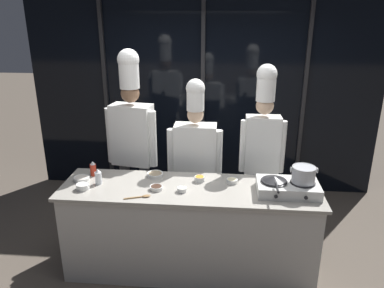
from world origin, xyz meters
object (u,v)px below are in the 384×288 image
Objects in this scene: prep_bowl_mushrooms at (155,174)px; chef_sous at (195,152)px; prep_bowl_onion at (82,178)px; chef_head at (132,132)px; portable_stove at (288,187)px; prep_bowl_noodles at (232,181)px; prep_bowl_rice at (83,186)px; prep_bowl_soy_glaze at (156,187)px; stock_pot at (304,174)px; squeeze_bottle_clear at (98,177)px; prep_bowl_garlic at (182,189)px; squeeze_bottle_chili at (93,169)px; chef_line at (263,139)px; prep_bowl_carrots at (200,178)px; frying_pan at (274,179)px; serving_spoon_slotted at (143,196)px.

chef_sous reaches higher than prep_bowl_mushrooms.
prep_bowl_onion is 0.80m from chef_head.
portable_stove is 0.53m from prep_bowl_noodles.
prep_bowl_rice is 0.69m from prep_bowl_soy_glaze.
stock_pot is 1.93m from squeeze_bottle_clear.
prep_bowl_onion is (-1.48, -0.08, -0.00)m from prep_bowl_noodles.
prep_bowl_rice reaches higher than prep_bowl_noodles.
chef_sous is at bearing 143.64° from portable_stove.
stock_pot reaches higher than prep_bowl_onion.
chef_head reaches higher than prep_bowl_garlic.
prep_bowl_mushrooms is at bearing 3.55° from squeeze_bottle_chili.
chef_line is (1.62, 0.72, 0.19)m from squeeze_bottle_clear.
chef_line is at bearing 60.64° from prep_bowl_noodles.
portable_stove is 1.22m from prep_bowl_soy_glaze.
prep_bowl_mushrooms is 1.36× the size of prep_bowl_rice.
prep_bowl_carrots is (-0.83, 0.17, -0.03)m from portable_stove.
prep_bowl_rice reaches higher than prep_bowl_soy_glaze.
frying_pan is at bearing -23.90° from prep_bowl_noodles.
serving_spoon_slotted is at bearing -10.12° from prep_bowl_rice.
squeeze_bottle_clear is 0.07× the size of chef_head.
chef_line is at bearing 41.66° from prep_bowl_carrots.
prep_bowl_noodles is 0.66m from chef_sous.
prep_bowl_garlic is at bearing 2.31° from prep_bowl_rice.
squeeze_bottle_clear is at bearing 35.81° from chef_sous.
chef_sous reaches higher than portable_stove.
chef_sous reaches higher than prep_bowl_rice.
portable_stove is at bearing -17.84° from prep_bowl_noodles.
prep_bowl_garlic is (0.82, -0.09, -0.05)m from squeeze_bottle_clear.
prep_bowl_soy_glaze is (0.70, -0.26, -0.05)m from squeeze_bottle_chili.
prep_bowl_garlic is at bearing -45.59° from prep_bowl_mushrooms.
stock_pot reaches higher than prep_bowl_mushrooms.
squeeze_bottle_clear is at bearing 179.03° from portable_stove.
squeeze_bottle_chili is 0.07× the size of chef_head.
chef_line reaches higher than prep_bowl_carrots.
stock_pot is 2.13m from prep_bowl_onion.
prep_bowl_mushrooms is 1.78× the size of prep_bowl_garlic.
prep_bowl_mushrooms is (-1.16, 0.26, -0.12)m from frying_pan.
stock_pot is 1.90m from chef_head.
portable_stove is 4.56× the size of prep_bowl_rice.
stock_pot is 0.81m from chef_line.
frying_pan is at bearing -2.76° from prep_bowl_onion.
squeeze_bottle_clear is 0.54m from serving_spoon_slotted.
chef_sous reaches higher than squeeze_bottle_chili.
prep_bowl_soy_glaze is (0.07, -0.30, 0.00)m from prep_bowl_mushrooms.
prep_bowl_carrots is (-0.70, 0.18, -0.11)m from frying_pan.
chef_sous is at bearing 65.64° from serving_spoon_slotted.
prep_bowl_mushrooms is 0.46m from serving_spoon_slotted.
prep_bowl_noodles is 0.89m from serving_spoon_slotted.
portable_stove is 1.80m from squeeze_bottle_clear.
serving_spoon_slotted is at bearing -171.00° from portable_stove.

